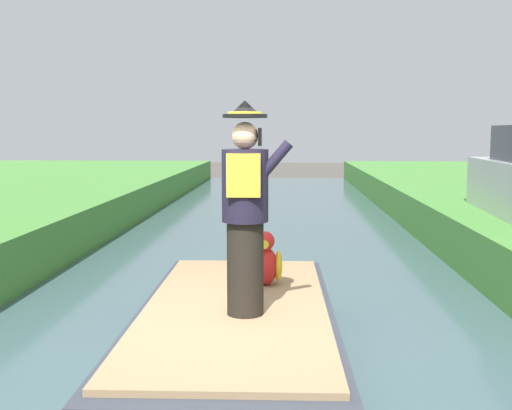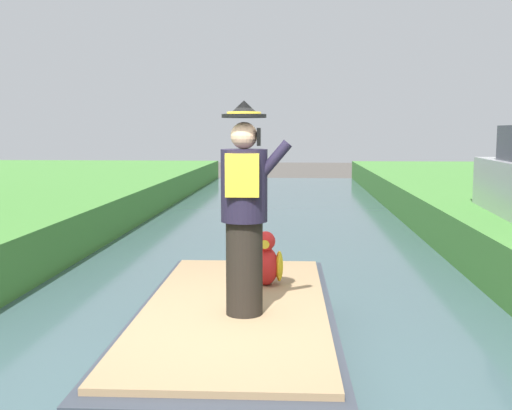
{
  "view_description": "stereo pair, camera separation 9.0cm",
  "coord_description": "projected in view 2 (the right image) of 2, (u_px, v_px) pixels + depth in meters",
  "views": [
    {
      "loc": [
        0.46,
        -5.0,
        2.31
      ],
      "look_at": [
        0.17,
        0.79,
        1.61
      ],
      "focal_mm": 43.46,
      "sensor_mm": 36.0,
      "label": 1
    },
    {
      "loc": [
        0.55,
        -4.99,
        2.31
      ],
      "look_at": [
        0.17,
        0.79,
        1.61
      ],
      "focal_mm": 43.46,
      "sensor_mm": 36.0,
      "label": 2
    }
  ],
  "objects": [
    {
      "name": "person_pirate",
      "position": [
        245.0,
        209.0,
        5.32
      ],
      "size": [
        0.61,
        0.42,
        1.85
      ],
      "rotation": [
        0.0,
        0.0,
        0.2
      ],
      "color": "black",
      "rests_on": "boat"
    },
    {
      "name": "parrot_plush",
      "position": [
        266.0,
        262.0,
        6.41
      ],
      "size": [
        0.36,
        0.34,
        0.57
      ],
      "color": "red",
      "rests_on": "boat"
    },
    {
      "name": "canal_water",
      "position": [
        229.0,
        398.0,
        5.25
      ],
      "size": [
        6.25,
        48.0,
        0.1
      ],
      "primitive_type": "cube",
      "color": "#3D565B",
      "rests_on": "ground"
    },
    {
      "name": "ground_plane",
      "position": [
        229.0,
        404.0,
        5.26
      ],
      "size": [
        80.0,
        80.0,
        0.0
      ],
      "primitive_type": "plane",
      "color": "#4C4742"
    },
    {
      "name": "boat",
      "position": [
        236.0,
        336.0,
        5.77
      ],
      "size": [
        1.87,
        4.23,
        0.61
      ],
      "color": "#333842",
      "rests_on": "canal_water"
    }
  ]
}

